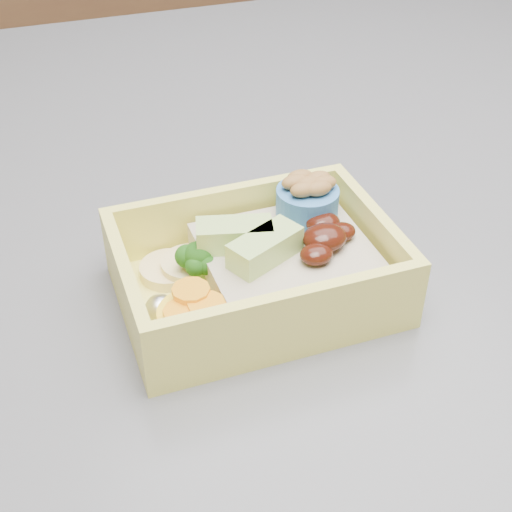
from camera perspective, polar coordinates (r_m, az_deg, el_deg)
name	(u,v)px	position (r m, az deg, el deg)	size (l,w,h in m)	color
island	(380,476)	(0.93, 9.92, -16.96)	(1.24, 0.84, 0.92)	brown
bento_box	(263,266)	(0.44, 0.58, -0.84)	(0.17, 0.12, 0.06)	#F0E663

